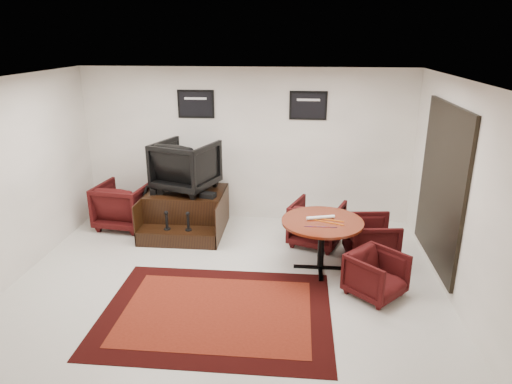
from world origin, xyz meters
TOP-DOWN VIEW (x-y plane):
  - ground at (0.00, 0.00)m, footprint 6.00×6.00m
  - room_shell at (0.41, 0.12)m, footprint 6.02×5.02m
  - area_rug at (-0.02, -0.73)m, footprint 2.87×2.15m
  - shine_podium at (-1.01, 1.81)m, footprint 1.36×1.40m
  - shine_chair at (-1.01, 1.96)m, footprint 1.19×1.16m
  - shoes_pair at (-1.49, 1.75)m, footprint 0.28×0.33m
  - polish_kit at (-0.55, 1.59)m, footprint 0.27×0.22m
  - umbrella_black at (-1.78, 1.72)m, footprint 0.32×0.12m
  - umbrella_hooked at (-1.80, 1.73)m, footprint 0.32×0.12m
  - armchair_side at (-2.16, 1.86)m, footprint 0.97×0.92m
  - meeting_table at (1.33, 0.56)m, footprint 1.19×1.19m
  - table_chair_back at (1.29, 1.42)m, footprint 0.99×0.96m
  - table_chair_window at (2.12, 0.95)m, footprint 0.76×0.80m
  - table_chair_corner at (2.03, -0.12)m, footprint 0.89×0.89m
  - paper_roll at (1.30, 0.61)m, footprint 0.42×0.17m
  - table_clutter at (1.38, 0.48)m, footprint 0.57×0.34m

SIDE VIEW (x-z plane):
  - ground at x=0.00m, z-range 0.00..0.00m
  - area_rug at x=-0.02m, z-range 0.00..0.01m
  - shine_podium at x=-1.01m, z-range -0.03..0.67m
  - table_chair_corner at x=2.03m, z-range 0.00..0.67m
  - table_chair_window at x=2.12m, z-range 0.00..0.75m
  - table_chair_back at x=1.29m, z-range 0.00..0.81m
  - umbrella_black at x=-1.78m, z-range 0.00..0.87m
  - umbrella_hooked at x=-1.80m, z-range 0.00..0.87m
  - armchair_side at x=-2.16m, z-range 0.00..0.90m
  - meeting_table at x=1.33m, z-range 0.30..1.07m
  - polish_kit at x=-0.55m, z-range 0.70..0.79m
  - shoes_pair at x=-1.49m, z-range 0.70..0.80m
  - table_clutter at x=1.38m, z-range 0.78..0.79m
  - paper_roll at x=1.30m, z-range 0.78..0.83m
  - shine_chair at x=-1.01m, z-range 0.70..1.68m
  - room_shell at x=0.41m, z-range 0.38..3.19m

